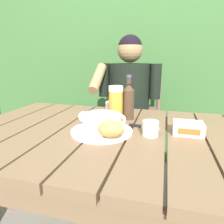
{
  "coord_description": "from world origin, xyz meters",
  "views": [
    {
      "loc": [
        0.22,
        -0.84,
        1.07
      ],
      "look_at": [
        -0.02,
        0.07,
        0.82
      ],
      "focal_mm": 32.18,
      "sensor_mm": 36.0,
      "label": 1
    }
  ],
  "objects_px": {
    "serving_plate": "(102,131)",
    "diner_bowl": "(118,107)",
    "chair_near_diner": "(131,127)",
    "water_glass_small": "(150,128)",
    "person_eating": "(128,104)",
    "soup_bowl": "(102,122)",
    "butter_tub": "(188,128)",
    "beer_bottle": "(128,101)",
    "bread_roll": "(111,129)",
    "beer_glass": "(116,103)",
    "table_knife": "(141,126)"
  },
  "relations": [
    {
      "from": "serving_plate",
      "to": "diner_bowl",
      "type": "distance_m",
      "value": 0.37
    },
    {
      "from": "beer_glass",
      "to": "chair_near_diner",
      "type": "bearing_deg",
      "value": 92.14
    },
    {
      "from": "person_eating",
      "to": "soup_bowl",
      "type": "relative_size",
      "value": 5.65
    },
    {
      "from": "beer_bottle",
      "to": "water_glass_small",
      "type": "xyz_separation_m",
      "value": [
        0.14,
        -0.22,
        -0.07
      ]
    },
    {
      "from": "bread_roll",
      "to": "beer_bottle",
      "type": "bearing_deg",
      "value": 87.6
    },
    {
      "from": "beer_glass",
      "to": "table_knife",
      "type": "relative_size",
      "value": 1.24
    },
    {
      "from": "butter_tub",
      "to": "diner_bowl",
      "type": "height_order",
      "value": "diner_bowl"
    },
    {
      "from": "person_eating",
      "to": "beer_glass",
      "type": "relative_size",
      "value": 6.83
    },
    {
      "from": "beer_bottle",
      "to": "person_eating",
      "type": "bearing_deg",
      "value": 100.89
    },
    {
      "from": "water_glass_small",
      "to": "person_eating",
      "type": "bearing_deg",
      "value": 108.16
    },
    {
      "from": "soup_bowl",
      "to": "bread_roll",
      "type": "bearing_deg",
      "value": -49.4
    },
    {
      "from": "beer_bottle",
      "to": "table_knife",
      "type": "height_order",
      "value": "beer_bottle"
    },
    {
      "from": "chair_near_diner",
      "to": "water_glass_small",
      "type": "bearing_deg",
      "value": -75.75
    },
    {
      "from": "bread_roll",
      "to": "diner_bowl",
      "type": "height_order",
      "value": "bread_roll"
    },
    {
      "from": "chair_near_diner",
      "to": "soup_bowl",
      "type": "bearing_deg",
      "value": -89.2
    },
    {
      "from": "bread_roll",
      "to": "beer_glass",
      "type": "height_order",
      "value": "beer_glass"
    },
    {
      "from": "chair_near_diner",
      "to": "soup_bowl",
      "type": "distance_m",
      "value": 0.96
    },
    {
      "from": "person_eating",
      "to": "beer_bottle",
      "type": "relative_size",
      "value": 5.23
    },
    {
      "from": "person_eating",
      "to": "beer_glass",
      "type": "distance_m",
      "value": 0.52
    },
    {
      "from": "bread_roll",
      "to": "beer_glass",
      "type": "relative_size",
      "value": 0.62
    },
    {
      "from": "water_glass_small",
      "to": "diner_bowl",
      "type": "distance_m",
      "value": 0.42
    },
    {
      "from": "chair_near_diner",
      "to": "table_knife",
      "type": "bearing_deg",
      "value": -77.62
    },
    {
      "from": "person_eating",
      "to": "table_knife",
      "type": "relative_size",
      "value": 8.46
    },
    {
      "from": "chair_near_diner",
      "to": "butter_tub",
      "type": "distance_m",
      "value": 0.96
    },
    {
      "from": "soup_bowl",
      "to": "butter_tub",
      "type": "relative_size",
      "value": 1.73
    },
    {
      "from": "soup_bowl",
      "to": "beer_glass",
      "type": "relative_size",
      "value": 1.21
    },
    {
      "from": "chair_near_diner",
      "to": "bread_roll",
      "type": "relative_size",
      "value": 8.1
    },
    {
      "from": "bread_roll",
      "to": "diner_bowl",
      "type": "bearing_deg",
      "value": 99.75
    },
    {
      "from": "soup_bowl",
      "to": "diner_bowl",
      "type": "relative_size",
      "value": 1.43
    },
    {
      "from": "person_eating",
      "to": "table_knife",
      "type": "height_order",
      "value": "person_eating"
    },
    {
      "from": "beer_bottle",
      "to": "table_knife",
      "type": "xyz_separation_m",
      "value": [
        0.08,
        -0.12,
        -0.1
      ]
    },
    {
      "from": "chair_near_diner",
      "to": "diner_bowl",
      "type": "height_order",
      "value": "chair_near_diner"
    },
    {
      "from": "chair_near_diner",
      "to": "beer_glass",
      "type": "height_order",
      "value": "beer_glass"
    },
    {
      "from": "beer_glass",
      "to": "diner_bowl",
      "type": "distance_m",
      "value": 0.17
    },
    {
      "from": "chair_near_diner",
      "to": "water_glass_small",
      "type": "distance_m",
      "value": 0.97
    },
    {
      "from": "butter_tub",
      "to": "diner_bowl",
      "type": "relative_size",
      "value": 0.83
    },
    {
      "from": "soup_bowl",
      "to": "table_knife",
      "type": "relative_size",
      "value": 1.5
    },
    {
      "from": "beer_bottle",
      "to": "table_knife",
      "type": "relative_size",
      "value": 1.62
    },
    {
      "from": "water_glass_small",
      "to": "serving_plate",
      "type": "bearing_deg",
      "value": -175.77
    },
    {
      "from": "table_knife",
      "to": "beer_bottle",
      "type": "bearing_deg",
      "value": 124.5
    },
    {
      "from": "person_eating",
      "to": "soup_bowl",
      "type": "height_order",
      "value": "person_eating"
    },
    {
      "from": "butter_tub",
      "to": "soup_bowl",
      "type": "bearing_deg",
      "value": -167.93
    },
    {
      "from": "soup_bowl",
      "to": "diner_bowl",
      "type": "xyz_separation_m",
      "value": [
        -0.01,
        0.37,
        -0.02
      ]
    },
    {
      "from": "chair_near_diner",
      "to": "beer_bottle",
      "type": "height_order",
      "value": "beer_bottle"
    },
    {
      "from": "beer_bottle",
      "to": "diner_bowl",
      "type": "xyz_separation_m",
      "value": [
        -0.09,
        0.13,
        -0.07
      ]
    },
    {
      "from": "serving_plate",
      "to": "water_glass_small",
      "type": "relative_size",
      "value": 3.98
    },
    {
      "from": "chair_near_diner",
      "to": "serving_plate",
      "type": "relative_size",
      "value": 3.31
    },
    {
      "from": "person_eating",
      "to": "soup_bowl",
      "type": "bearing_deg",
      "value": -88.76
    },
    {
      "from": "beer_bottle",
      "to": "water_glass_small",
      "type": "bearing_deg",
      "value": -58.32
    },
    {
      "from": "serving_plate",
      "to": "water_glass_small",
      "type": "xyz_separation_m",
      "value": [
        0.21,
        0.02,
        0.03
      ]
    }
  ]
}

